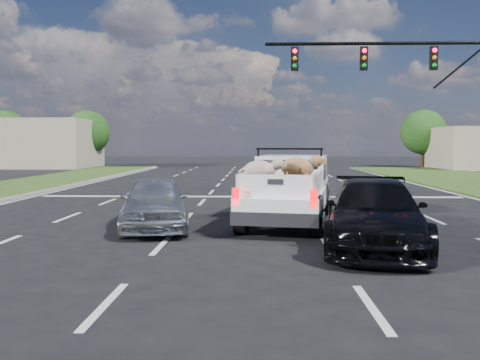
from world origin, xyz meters
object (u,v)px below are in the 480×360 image
object	(u,v)px
pickup_truck	(289,188)
black_coupe	(374,214)
traffic_signal	(428,80)
silver_sedan	(155,202)

from	to	relation	value
pickup_truck	black_coupe	world-z (taller)	pickup_truck
traffic_signal	pickup_truck	distance (m)	10.12
traffic_signal	pickup_truck	world-z (taller)	traffic_signal
pickup_truck	silver_sedan	distance (m)	3.66
pickup_truck	silver_sedan	bearing A→B (deg)	-150.62
black_coupe	silver_sedan	bearing A→B (deg)	166.57
pickup_truck	black_coupe	xyz separation A→B (m)	(1.54, -3.38, -0.25)
traffic_signal	black_coupe	world-z (taller)	traffic_signal
traffic_signal	black_coupe	size ratio (longest dim) A/B	1.91
pickup_truck	silver_sedan	size ratio (longest dim) A/B	1.42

